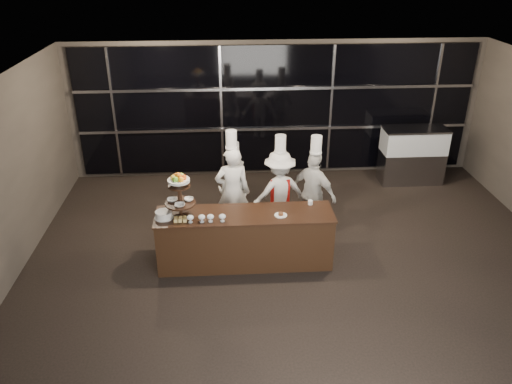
{
  "coord_description": "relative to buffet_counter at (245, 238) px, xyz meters",
  "views": [
    {
      "loc": [
        -1.13,
        -5.59,
        4.73
      ],
      "look_at": [
        -0.66,
        1.65,
        1.15
      ],
      "focal_mm": 35.0,
      "sensor_mm": 36.0,
      "label": 1
    }
  ],
  "objects": [
    {
      "name": "chef_c",
      "position": [
        0.67,
        1.05,
        0.32
      ],
      "size": [
        1.11,
        0.81,
        1.84
      ],
      "color": "white",
      "rests_on": "ground"
    },
    {
      "name": "buffet_counter",
      "position": [
        0.0,
        0.0,
        0.0
      ],
      "size": [
        2.84,
        0.74,
        0.92
      ],
      "color": "black",
      "rests_on": "ground"
    },
    {
      "name": "compotes",
      "position": [
        -0.6,
        -0.22,
        0.54
      ],
      "size": [
        0.6,
        0.11,
        0.12
      ],
      "color": "silver",
      "rests_on": "buffet_counter"
    },
    {
      "name": "chef_b",
      "position": [
        -0.13,
        1.14,
        0.25
      ],
      "size": [
        0.85,
        0.78,
        1.69
      ],
      "color": "white",
      "rests_on": "ground"
    },
    {
      "name": "room",
      "position": [
        0.86,
        -1.35,
        1.03
      ],
      "size": [
        10.0,
        10.0,
        10.0
      ],
      "color": "black",
      "rests_on": "ground"
    },
    {
      "name": "layer_cake",
      "position": [
        -1.27,
        -0.05,
        0.51
      ],
      "size": [
        0.3,
        0.3,
        0.11
      ],
      "color": "white",
      "rests_on": "buffet_counter"
    },
    {
      "name": "chef_d",
      "position": [
        1.27,
        0.92,
        0.34
      ],
      "size": [
        0.93,
        0.91,
        1.86
      ],
      "color": "silver",
      "rests_on": "ground"
    },
    {
      "name": "window_wall",
      "position": [
        0.86,
        3.59,
        1.04
      ],
      "size": [
        8.6,
        0.1,
        2.8
      ],
      "color": "black",
      "rests_on": "ground"
    },
    {
      "name": "chef_cup",
      "position": [
        1.09,
        0.25,
        0.49
      ],
      "size": [
        0.08,
        0.08,
        0.07
      ],
      "primitive_type": "cylinder",
      "color": "white",
      "rests_on": "buffet_counter"
    },
    {
      "name": "display_case",
      "position": [
        3.8,
        2.95,
        0.22
      ],
      "size": [
        1.37,
        0.6,
        1.24
      ],
      "color": "#A5A5AA",
      "rests_on": "ground"
    },
    {
      "name": "pastry_squares",
      "position": [
        -1.0,
        -0.17,
        0.48
      ],
      "size": [
        0.2,
        0.13,
        0.05
      ],
      "color": "#E5C570",
      "rests_on": "buffet_counter"
    },
    {
      "name": "display_stand",
      "position": [
        -1.0,
        -0.0,
        0.87
      ],
      "size": [
        0.48,
        0.48,
        0.74
      ],
      "color": "black",
      "rests_on": "buffet_counter"
    },
    {
      "name": "small_plate",
      "position": [
        0.57,
        -0.1,
        0.47
      ],
      "size": [
        0.2,
        0.2,
        0.05
      ],
      "color": "white",
      "rests_on": "buffet_counter"
    },
    {
      "name": "chef_a",
      "position": [
        -0.17,
        0.96,
        0.4
      ],
      "size": [
        0.64,
        0.45,
        1.98
      ],
      "color": "white",
      "rests_on": "ground"
    }
  ]
}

